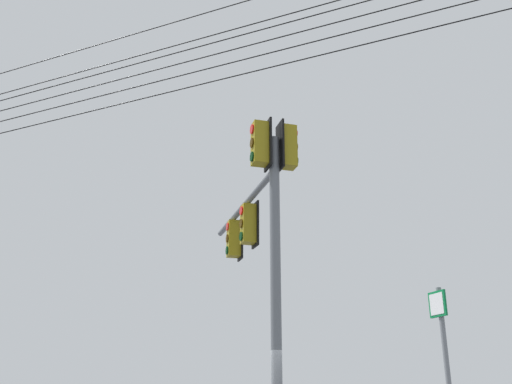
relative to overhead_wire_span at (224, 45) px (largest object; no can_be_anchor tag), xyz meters
name	(u,v)px	position (x,y,z in m)	size (l,w,h in m)	color
signal_mast_assembly	(261,228)	(0.94, -0.04, -4.13)	(1.96, 4.87, 7.02)	slate
overhead_wire_span	(224,45)	(0.00, 0.00, 0.00)	(14.24, 21.54, 2.30)	black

